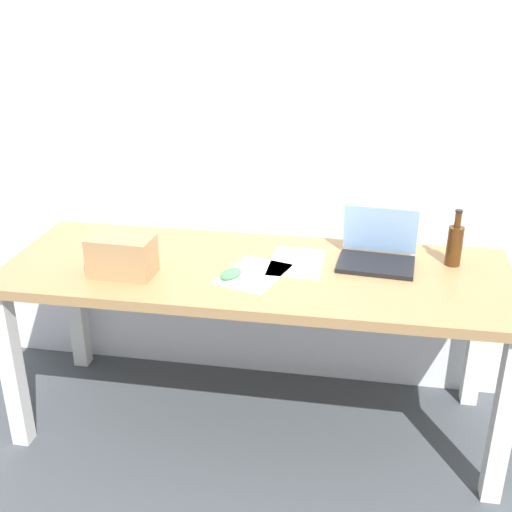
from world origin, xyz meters
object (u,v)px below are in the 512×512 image
Objects in this scene: computer_mouse at (231,274)px; cardboard_box at (122,256)px; beer_bottle at (455,244)px; laptop_right at (377,252)px; desk at (256,288)px.

computer_mouse is 0.41× the size of cardboard_box.
computer_mouse is at bearing -162.36° from beer_bottle.
desk is at bearing -164.80° from laptop_right.
laptop_right is at bearing 53.94° from computer_mouse.
laptop_right is at bearing 15.20° from desk.
computer_mouse is 0.42m from cardboard_box.
laptop_right is at bearing 16.00° from cardboard_box.
beer_bottle is (0.77, 0.16, 0.18)m from desk.
beer_bottle reaches higher than desk.
beer_bottle reaches higher than computer_mouse.
cardboard_box is at bearing -163.25° from desk.
desk is 0.17m from computer_mouse.
desk is at bearing -168.10° from beer_bottle.
cardboard_box is (-1.26, -0.31, -0.01)m from beer_bottle.
laptop_right reaches higher than cardboard_box.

